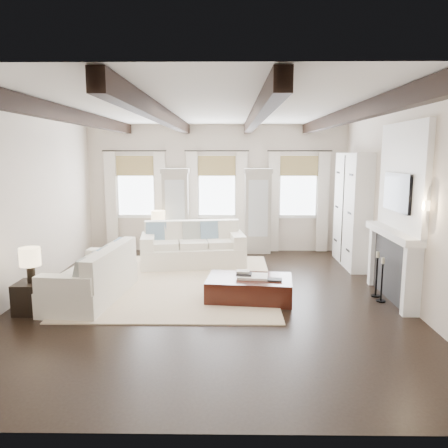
{
  "coord_description": "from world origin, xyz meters",
  "views": [
    {
      "loc": [
        0.33,
        -7.31,
        2.5
      ],
      "look_at": [
        0.22,
        0.95,
        1.15
      ],
      "focal_mm": 35.0,
      "sensor_mm": 36.0,
      "label": 1
    }
  ],
  "objects_px": {
    "sofa_back": "(193,248)",
    "side_table_front": "(33,297)",
    "side_table_back": "(159,245)",
    "sofa_left": "(95,278)",
    "ottoman": "(249,288)"
  },
  "relations": [
    {
      "from": "sofa_left",
      "to": "sofa_back",
      "type": "bearing_deg",
      "value": 57.54
    },
    {
      "from": "sofa_back",
      "to": "sofa_left",
      "type": "height_order",
      "value": "sofa_back"
    },
    {
      "from": "side_table_front",
      "to": "side_table_back",
      "type": "height_order",
      "value": "side_table_back"
    },
    {
      "from": "sofa_back",
      "to": "ottoman",
      "type": "relative_size",
      "value": 1.65
    },
    {
      "from": "sofa_back",
      "to": "side_table_back",
      "type": "xyz_separation_m",
      "value": [
        -0.9,
        0.8,
        -0.12
      ]
    },
    {
      "from": "sofa_left",
      "to": "ottoman",
      "type": "xyz_separation_m",
      "value": [
        2.66,
        0.01,
        -0.18
      ]
    },
    {
      "from": "sofa_left",
      "to": "side_table_back",
      "type": "relative_size",
      "value": 4.0
    },
    {
      "from": "sofa_back",
      "to": "side_table_front",
      "type": "distance_m",
      "value": 3.78
    },
    {
      "from": "ottoman",
      "to": "side_table_front",
      "type": "bearing_deg",
      "value": -162.5
    },
    {
      "from": "sofa_left",
      "to": "side_table_back",
      "type": "bearing_deg",
      "value": 79.38
    },
    {
      "from": "sofa_back",
      "to": "sofa_left",
      "type": "relative_size",
      "value": 1.08
    },
    {
      "from": "ottoman",
      "to": "side_table_back",
      "type": "height_order",
      "value": "side_table_back"
    },
    {
      "from": "sofa_left",
      "to": "ottoman",
      "type": "height_order",
      "value": "sofa_left"
    },
    {
      "from": "sofa_back",
      "to": "ottoman",
      "type": "height_order",
      "value": "sofa_back"
    },
    {
      "from": "sofa_back",
      "to": "side_table_front",
      "type": "xyz_separation_m",
      "value": [
        -2.28,
        -3.01,
        -0.15
      ]
    }
  ]
}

